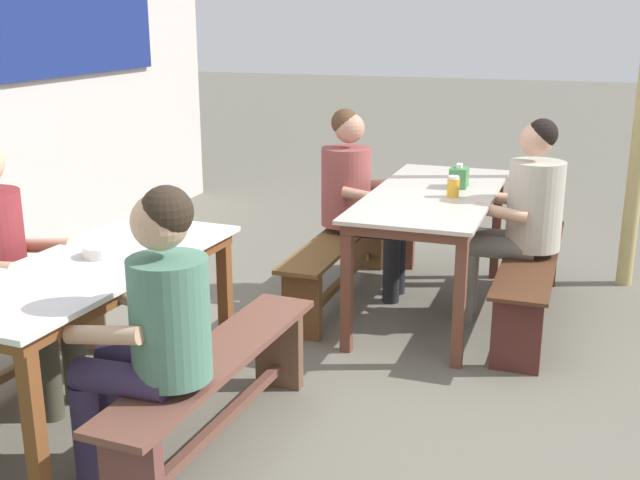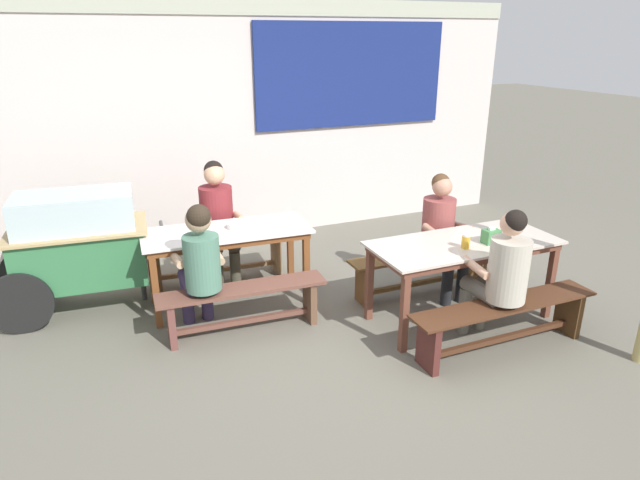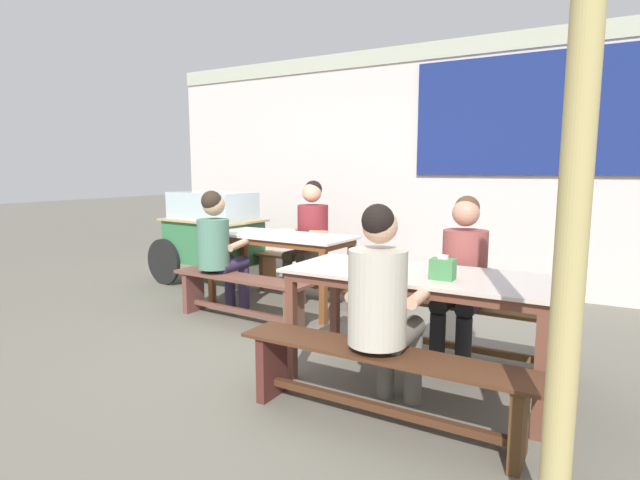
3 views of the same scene
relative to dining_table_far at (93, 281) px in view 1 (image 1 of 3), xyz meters
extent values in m
plane|color=#666256|center=(0.79, -0.98, -0.69)|extent=(40.00, 40.00, 0.00)
cube|color=silver|center=(0.00, 0.00, 0.07)|extent=(1.62, 0.73, 0.02)
cube|color=brown|center=(0.00, 0.00, 0.03)|extent=(1.54, 0.67, 0.06)
cube|color=brown|center=(0.73, 0.22, -0.34)|extent=(0.06, 0.06, 0.69)
cube|color=brown|center=(0.70, -0.30, -0.34)|extent=(0.06, 0.06, 0.69)
cube|color=brown|center=(-0.73, -0.22, -0.34)|extent=(0.06, 0.06, 0.69)
cube|color=beige|center=(1.89, -1.16, 0.07)|extent=(1.74, 0.76, 0.02)
cube|color=brown|center=(1.89, -1.16, 0.03)|extent=(1.66, 0.69, 0.06)
cube|color=brown|center=(2.68, -0.86, -0.34)|extent=(0.06, 0.06, 0.69)
cube|color=brown|center=(2.67, -1.48, -0.34)|extent=(0.06, 0.06, 0.69)
cube|color=brown|center=(1.11, -0.84, -0.34)|extent=(0.06, 0.06, 0.69)
cube|color=brown|center=(1.10, -1.46, -0.34)|extent=(0.06, 0.06, 0.69)
cube|color=brown|center=(0.68, 0.57, -0.48)|extent=(0.07, 0.26, 0.41)
cube|color=brown|center=(0.03, 0.61, -0.58)|extent=(1.26, 0.11, 0.04)
cube|color=brown|center=(-0.03, -0.61, -0.26)|extent=(1.51, 0.37, 0.03)
cube|color=brown|center=(0.59, -0.64, -0.48)|extent=(0.07, 0.24, 0.41)
cube|color=brown|center=(-0.03, -0.61, -0.58)|extent=(1.22, 0.11, 0.04)
cube|color=brown|center=(1.89, -0.55, -0.26)|extent=(1.63, 0.29, 0.03)
cube|color=brown|center=(2.59, -0.56, -0.48)|extent=(0.06, 0.23, 0.41)
cube|color=brown|center=(1.20, -0.54, -0.48)|extent=(0.06, 0.23, 0.41)
cube|color=brown|center=(1.89, -0.55, -0.58)|extent=(1.35, 0.06, 0.04)
cube|color=#492918|center=(1.88, -1.77, -0.26)|extent=(1.71, 0.32, 0.02)
cube|color=#4A2F18|center=(2.62, -1.77, -0.48)|extent=(0.06, 0.26, 0.42)
cube|color=#4E231F|center=(1.15, -1.76, -0.48)|extent=(0.06, 0.26, 0.42)
cube|color=#492918|center=(1.88, -1.77, -0.58)|extent=(1.43, 0.06, 0.04)
cylinder|color=black|center=(1.95, -0.89, -0.47)|extent=(0.11, 0.11, 0.44)
cylinder|color=black|center=(2.13, -0.89, -0.47)|extent=(0.11, 0.11, 0.44)
cylinder|color=black|center=(1.95, -0.72, -0.20)|extent=(0.13, 0.38, 0.13)
cylinder|color=black|center=(2.12, -0.72, -0.20)|extent=(0.13, 0.38, 0.13)
cylinder|color=brown|center=(2.03, -0.55, 0.05)|extent=(0.32, 0.32, 0.51)
sphere|color=tan|center=(2.03, -0.57, 0.43)|extent=(0.20, 0.20, 0.20)
sphere|color=#4C331E|center=(2.03, -0.54, 0.47)|extent=(0.18, 0.18, 0.18)
cylinder|color=tan|center=(1.85, -0.74, 0.03)|extent=(0.07, 0.31, 0.11)
cylinder|color=tan|center=(2.22, -0.73, 0.03)|extent=(0.07, 0.31, 0.11)
cylinder|color=#352B4E|center=(-0.28, -0.24, -0.47)|extent=(0.11, 0.11, 0.44)
cylinder|color=#352B4E|center=(-0.46, -0.24, -0.47)|extent=(0.11, 0.11, 0.44)
cylinder|color=#352B4E|center=(-0.28, -0.41, -0.20)|extent=(0.14, 0.39, 0.13)
cylinder|color=#352B4E|center=(-0.46, -0.42, -0.20)|extent=(0.14, 0.39, 0.13)
cylinder|color=#4D7A65|center=(-0.36, -0.59, 0.03)|extent=(0.30, 0.30, 0.48)
sphere|color=tan|center=(-0.36, -0.57, 0.41)|extent=(0.22, 0.22, 0.22)
sphere|color=#2D2319|center=(-0.36, -0.60, 0.45)|extent=(0.20, 0.20, 0.20)
cylinder|color=tan|center=(-0.19, -0.40, 0.02)|extent=(0.08, 0.31, 0.11)
cylinder|color=tan|center=(-0.54, -0.41, 0.02)|extent=(0.08, 0.31, 0.10)
cylinder|color=#413E30|center=(-0.06, 0.24, -0.47)|extent=(0.11, 0.11, 0.44)
cylinder|color=#413E30|center=(0.12, 0.23, -0.47)|extent=(0.11, 0.11, 0.44)
cylinder|color=#413E30|center=(-0.05, 0.43, -0.20)|extent=(0.15, 0.41, 0.13)
cylinder|color=#413E30|center=(0.13, 0.42, -0.20)|extent=(0.15, 0.41, 0.13)
cylinder|color=tan|center=(0.23, 0.42, 0.06)|extent=(0.08, 0.31, 0.10)
cylinder|color=#65645A|center=(1.95, -1.40, -0.47)|extent=(0.11, 0.11, 0.44)
cylinder|color=#65645A|center=(1.77, -1.40, -0.47)|extent=(0.11, 0.11, 0.44)
cylinder|color=#65645A|center=(1.95, -1.58, -0.20)|extent=(0.13, 0.41, 0.13)
cylinder|color=#65645A|center=(1.77, -1.58, -0.20)|extent=(0.13, 0.41, 0.13)
cylinder|color=#B8B1A1|center=(1.86, -1.77, 0.05)|extent=(0.32, 0.32, 0.52)
sphere|color=tan|center=(1.86, -1.75, 0.44)|extent=(0.19, 0.19, 0.19)
sphere|color=black|center=(1.86, -1.78, 0.48)|extent=(0.18, 0.18, 0.18)
cylinder|color=tan|center=(2.04, -1.59, 0.04)|extent=(0.07, 0.30, 0.08)
cylinder|color=tan|center=(1.68, -1.59, 0.04)|extent=(0.07, 0.31, 0.11)
cube|color=#408048|center=(2.08, -1.28, 0.15)|extent=(0.14, 0.11, 0.13)
cube|color=white|center=(2.08, -1.28, 0.22)|extent=(0.06, 0.03, 0.02)
cylinder|color=gold|center=(1.80, -1.29, 0.14)|extent=(0.07, 0.07, 0.11)
cylinder|color=white|center=(1.80, -1.29, 0.20)|extent=(0.07, 0.07, 0.02)
cylinder|color=silver|center=(0.10, 0.01, 0.11)|extent=(0.16, 0.16, 0.05)
camera|label=1|loc=(-2.76, -2.00, 1.13)|focal=43.75mm
camera|label=2|loc=(-1.13, -4.86, 1.84)|focal=30.74mm
camera|label=3|loc=(2.91, -4.23, 0.74)|focal=28.16mm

